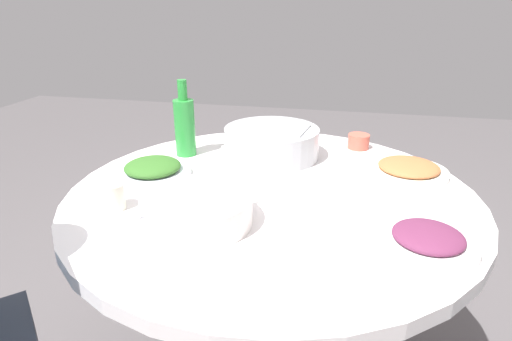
% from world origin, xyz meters
% --- Properties ---
extents(round_dining_table, '(1.14, 1.14, 0.76)m').
position_xyz_m(round_dining_table, '(0.00, 0.00, 0.66)').
color(round_dining_table, '#99999E').
rests_on(round_dining_table, ground).
extents(rice_bowl, '(0.32, 0.32, 0.11)m').
position_xyz_m(rice_bowl, '(-0.27, -0.05, 0.81)').
color(rice_bowl, '#B2B5BA').
rests_on(rice_bowl, round_dining_table).
extents(soup_bowl, '(0.26, 0.26, 0.07)m').
position_xyz_m(soup_bowl, '(0.23, -0.14, 0.79)').
color(soup_bowl, silver).
rests_on(soup_bowl, round_dining_table).
extents(dish_eggplant, '(0.21, 0.21, 0.04)m').
position_xyz_m(dish_eggplant, '(0.22, 0.38, 0.78)').
color(dish_eggplant, white).
rests_on(dish_eggplant, round_dining_table).
extents(dish_greens, '(0.23, 0.23, 0.05)m').
position_xyz_m(dish_greens, '(-0.02, -0.37, 0.78)').
color(dish_greens, silver).
rests_on(dish_greens, round_dining_table).
extents(dish_tofu_braise, '(0.24, 0.24, 0.04)m').
position_xyz_m(dish_tofu_braise, '(-0.20, 0.39, 0.78)').
color(dish_tofu_braise, white).
rests_on(dish_tofu_braise, round_dining_table).
extents(green_bottle, '(0.07, 0.07, 0.26)m').
position_xyz_m(green_bottle, '(-0.22, -0.34, 0.86)').
color(green_bottle, green).
rests_on(green_bottle, round_dining_table).
extents(tea_cup_near, '(0.08, 0.08, 0.05)m').
position_xyz_m(tea_cup_near, '(-0.41, 0.24, 0.79)').
color(tea_cup_near, '#C55544').
rests_on(tea_cup_near, round_dining_table).
extents(tea_cup_far, '(0.06, 0.06, 0.07)m').
position_xyz_m(tea_cup_far, '(0.20, -0.37, 0.79)').
color(tea_cup_far, beige).
rests_on(tea_cup_far, round_dining_table).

